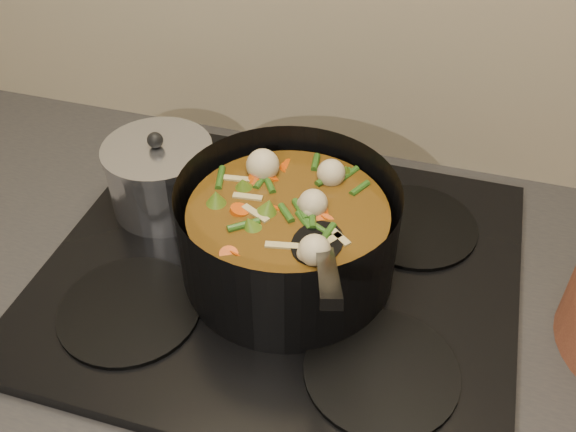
# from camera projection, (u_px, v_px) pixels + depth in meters

# --- Properties ---
(stovetop) EXTENTS (0.62, 0.54, 0.03)m
(stovetop) POSITION_uv_depth(u_px,v_px,m) (282.00, 271.00, 0.87)
(stovetop) COLOR black
(stovetop) RESTS_ON counter
(stockpot) EXTENTS (0.30, 0.37, 0.21)m
(stockpot) POSITION_uv_depth(u_px,v_px,m) (288.00, 235.00, 0.82)
(stockpot) COLOR black
(stockpot) RESTS_ON stovetop
(saucepan) EXTENTS (0.16, 0.16, 0.13)m
(saucepan) POSITION_uv_depth(u_px,v_px,m) (161.00, 176.00, 0.93)
(saucepan) COLOR silver
(saucepan) RESTS_ON stovetop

